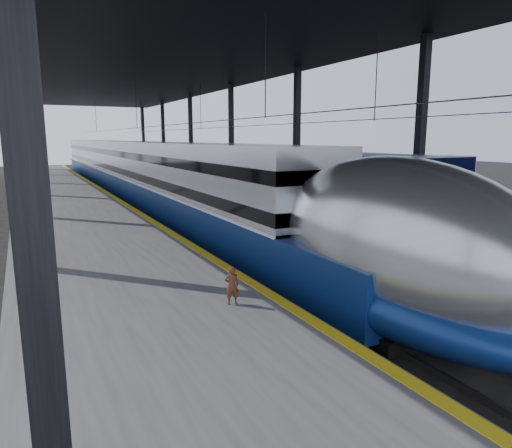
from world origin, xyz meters
TOP-DOWN VIEW (x-y plane):
  - ground at (0.00, 0.00)m, footprint 160.00×160.00m
  - platform at (-3.50, 20.00)m, footprint 6.00×80.00m
  - yellow_strip at (-0.70, 20.00)m, footprint 0.30×80.00m
  - rails at (4.50, 20.00)m, footprint 6.52×80.00m
  - canopy at (1.90, 20.00)m, footprint 18.00×75.00m
  - tgv_train at (2.00, 26.00)m, footprint 3.15×65.20m
  - second_train at (7.00, 28.61)m, footprint 3.00×56.05m
  - child at (-1.79, -0.47)m, footprint 0.37×0.29m

SIDE VIEW (x-z plane):
  - ground at x=0.00m, z-range 0.00..0.00m
  - rails at x=4.50m, z-range 0.00..0.16m
  - platform at x=-3.50m, z-range 0.00..1.00m
  - yellow_strip at x=-0.70m, z-range 1.00..1.01m
  - child at x=-1.79m, z-range 1.00..1.89m
  - second_train at x=7.00m, z-range 0.03..4.15m
  - tgv_train at x=2.00m, z-range -0.15..4.36m
  - canopy at x=1.90m, z-range 4.38..13.85m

